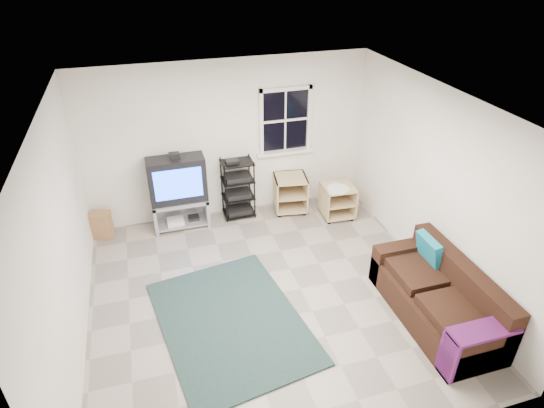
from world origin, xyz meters
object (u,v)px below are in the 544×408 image
object	(u,v)px
side_table_right	(337,198)
sofa	(439,299)
av_rack	(238,192)
tv_unit	(178,187)
side_table_left	(290,191)

from	to	relation	value
side_table_right	sofa	xyz separation A→B (m)	(0.23, -2.59, -0.03)
av_rack	sofa	bearing A→B (deg)	-59.40
side_table_right	av_rack	bearing A→B (deg)	163.25
av_rack	tv_unit	bearing A→B (deg)	-177.86
side_table_left	sofa	size ratio (longest dim) A/B	0.34
side_table_right	sofa	size ratio (longest dim) A/B	0.32
av_rack	sofa	size ratio (longest dim) A/B	0.56
tv_unit	av_rack	size ratio (longest dim) A/B	1.26
sofa	tv_unit	bearing A→B (deg)	132.60
side_table_right	sofa	world-z (taller)	sofa
side_table_left	sofa	xyz separation A→B (m)	(0.92, -3.04, -0.04)
tv_unit	sofa	xyz separation A→B (m)	(2.79, -3.04, -0.42)
av_rack	side_table_right	bearing A→B (deg)	-16.75
side_table_left	av_rack	bearing A→B (deg)	177.65
sofa	side_table_left	bearing A→B (deg)	106.78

